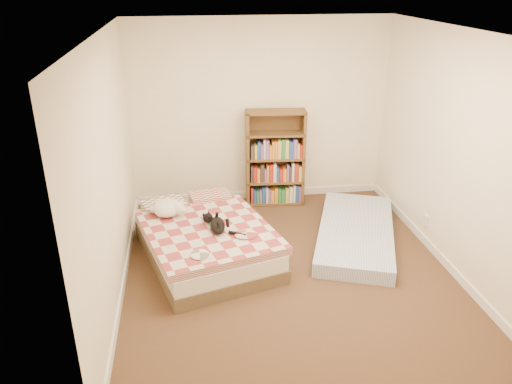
{
  "coord_description": "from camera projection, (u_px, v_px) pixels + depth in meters",
  "views": [
    {
      "loc": [
        -1.02,
        -4.53,
        2.98
      ],
      "look_at": [
        -0.31,
        0.3,
        0.84
      ],
      "focal_mm": 35.0,
      "sensor_mm": 36.0,
      "label": 1
    }
  ],
  "objects": [
    {
      "name": "room",
      "position": [
        291.0,
        169.0,
        4.95
      ],
      "size": [
        3.51,
        4.01,
        2.51
      ],
      "color": "#4C2F20",
      "rests_on": "ground"
    },
    {
      "name": "bed",
      "position": [
        206.0,
        239.0,
        5.65
      ],
      "size": [
        1.67,
        2.04,
        0.47
      ],
      "rotation": [
        0.0,
        0.0,
        0.28
      ],
      "color": "brown",
      "rests_on": "room"
    },
    {
      "name": "bookshelf",
      "position": [
        275.0,
        168.0,
        6.89
      ],
      "size": [
        0.82,
        0.33,
        1.33
      ],
      "rotation": [
        0.0,
        0.0,
        -0.08
      ],
      "color": "#51391B",
      "rests_on": "room"
    },
    {
      "name": "floor_mattress",
      "position": [
        356.0,
        233.0,
        6.06
      ],
      "size": [
        1.48,
        2.1,
        0.17
      ],
      "primitive_type": "cube",
      "rotation": [
        0.0,
        0.0,
        -0.35
      ],
      "color": "#7694C5",
      "rests_on": "room"
    },
    {
      "name": "black_cat",
      "position": [
        218.0,
        224.0,
        5.41
      ],
      "size": [
        0.31,
        0.61,
        0.14
      ],
      "rotation": [
        0.0,
        0.0,
        0.51
      ],
      "color": "black",
      "rests_on": "bed"
    },
    {
      "name": "white_dog",
      "position": [
        168.0,
        208.0,
        5.71
      ],
      "size": [
        0.42,
        0.45,
        0.18
      ],
      "rotation": [
        0.0,
        0.0,
        0.28
      ],
      "color": "white",
      "rests_on": "bed"
    }
  ]
}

